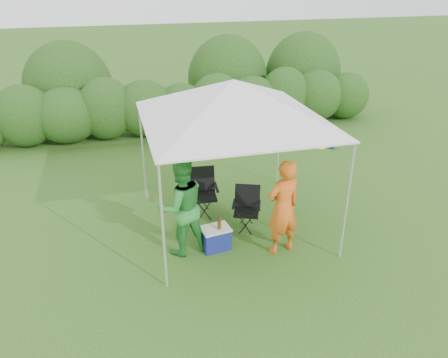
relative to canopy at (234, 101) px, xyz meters
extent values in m
plane|color=#3B6820|center=(0.00, -0.50, -2.46)|extent=(70.00, 70.00, 0.00)
ellipsoid|color=#285019|center=(-4.35, 5.50, -1.60)|extent=(1.65, 1.40, 1.73)
cylinder|color=#382616|center=(-4.35, 5.50, -2.31)|extent=(0.12, 0.12, 0.30)
ellipsoid|color=#285019|center=(-3.26, 5.50, -1.67)|extent=(1.80, 1.53, 1.57)
cylinder|color=#382616|center=(-3.26, 5.50, -2.31)|extent=(0.12, 0.12, 0.30)
ellipsoid|color=#285019|center=(-2.17, 5.50, -1.56)|extent=(1.58, 1.34, 1.80)
cylinder|color=#382616|center=(-2.17, 5.50, -2.31)|extent=(0.12, 0.12, 0.30)
ellipsoid|color=#285019|center=(-1.09, 5.50, -1.64)|extent=(1.73, 1.47, 1.65)
cylinder|color=#382616|center=(-1.09, 5.50, -2.31)|extent=(0.12, 0.12, 0.30)
ellipsoid|color=#285019|center=(0.00, 5.50, -1.71)|extent=(1.50, 1.28, 1.50)
cylinder|color=#382616|center=(0.00, 5.50, -2.31)|extent=(0.12, 0.12, 0.30)
ellipsoid|color=#285019|center=(1.09, 5.50, -1.60)|extent=(1.65, 1.40, 1.73)
cylinder|color=#382616|center=(1.09, 5.50, -2.31)|extent=(0.12, 0.12, 0.30)
ellipsoid|color=#285019|center=(2.17, 5.50, -1.67)|extent=(1.80, 1.53, 1.57)
cylinder|color=#382616|center=(2.17, 5.50, -2.31)|extent=(0.12, 0.12, 0.30)
ellipsoid|color=#285019|center=(3.26, 5.50, -1.56)|extent=(1.57, 1.34, 1.80)
cylinder|color=#382616|center=(3.26, 5.50, -2.31)|extent=(0.12, 0.12, 0.30)
ellipsoid|color=#285019|center=(4.35, 5.50, -1.64)|extent=(1.72, 1.47, 1.65)
cylinder|color=#382616|center=(4.35, 5.50, -2.31)|extent=(0.12, 0.12, 0.30)
ellipsoid|color=#285019|center=(5.44, 5.50, -1.71)|extent=(1.50, 1.28, 1.50)
cylinder|color=#382616|center=(5.44, 5.50, -2.31)|extent=(0.12, 0.12, 0.30)
cylinder|color=silver|center=(-1.50, -1.50, -1.41)|extent=(0.04, 0.04, 2.10)
cylinder|color=silver|center=(1.50, -1.50, -1.41)|extent=(0.04, 0.04, 2.10)
cylinder|color=silver|center=(-1.50, 1.50, -1.41)|extent=(0.04, 0.04, 2.10)
cylinder|color=silver|center=(1.50, 1.50, -1.41)|extent=(0.04, 0.04, 2.10)
cube|color=white|center=(0.00, 0.00, -0.35)|extent=(3.10, 3.10, 0.03)
pyramid|color=white|center=(0.00, 0.00, 0.02)|extent=(3.10, 3.10, 0.70)
cube|color=black|center=(0.21, -0.22, -2.09)|extent=(0.58, 0.56, 0.04)
cube|color=black|center=(0.28, -0.04, -1.85)|extent=(0.47, 0.29, 0.44)
cube|color=black|center=(-0.02, -0.14, -1.93)|extent=(0.18, 0.38, 0.03)
cube|color=black|center=(0.43, -0.31, -1.93)|extent=(0.18, 0.38, 0.03)
cylinder|color=black|center=(-0.05, -0.33, -2.28)|extent=(0.02, 0.02, 0.37)
cylinder|color=black|center=(0.31, -0.47, -2.28)|extent=(0.02, 0.02, 0.37)
cylinder|color=black|center=(0.10, 0.03, -2.28)|extent=(0.02, 0.02, 0.37)
cylinder|color=black|center=(0.46, -0.11, -2.28)|extent=(0.02, 0.02, 0.37)
cube|color=black|center=(-0.47, 0.50, -2.04)|extent=(0.57, 0.53, 0.05)
cube|color=black|center=(-0.45, 0.72, -1.75)|extent=(0.54, 0.20, 0.50)
cube|color=black|center=(-0.75, 0.52, -1.86)|extent=(0.09, 0.45, 0.03)
cube|color=black|center=(-0.20, 0.47, -1.86)|extent=(0.09, 0.45, 0.03)
cylinder|color=black|center=(-0.72, 0.30, -2.25)|extent=(0.02, 0.02, 0.42)
cylinder|color=black|center=(-0.27, 0.25, -2.25)|extent=(0.02, 0.02, 0.42)
cylinder|color=black|center=(-0.67, 0.74, -2.25)|extent=(0.02, 0.02, 0.42)
cylinder|color=black|center=(-0.23, 0.70, -2.25)|extent=(0.02, 0.02, 0.42)
imported|color=orange|center=(0.58, -1.06, -1.60)|extent=(0.71, 0.55, 1.73)
imported|color=#2E8D37|center=(-1.08, -0.62, -1.58)|extent=(0.98, 0.83, 1.77)
cube|color=navy|center=(-0.51, -0.70, -2.27)|extent=(0.52, 0.41, 0.39)
cube|color=silver|center=(-0.51, -0.70, -2.06)|extent=(0.55, 0.43, 0.03)
cylinder|color=#592D0C|center=(-0.45, -0.74, -1.92)|extent=(0.07, 0.07, 0.24)
cone|color=#FDF51A|center=(3.50, 3.28, -2.33)|extent=(0.31, 0.31, 0.26)
sphere|color=blue|center=(3.76, 3.10, -2.36)|extent=(0.21, 0.21, 0.21)
camera|label=1|loc=(-2.04, -6.98, 2.03)|focal=35.00mm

